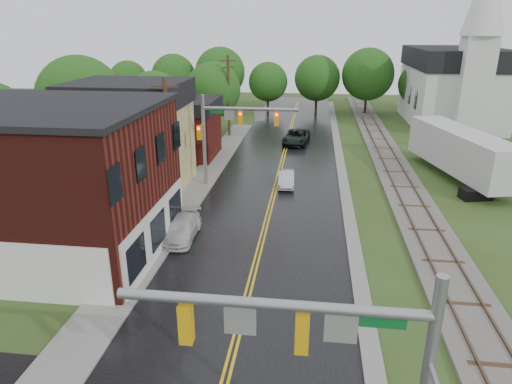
% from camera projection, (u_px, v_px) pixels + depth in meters
% --- Properties ---
extents(main_road, '(10.00, 90.00, 0.02)m').
position_uv_depth(main_road, '(278.00, 176.00, 38.73)').
color(main_road, black).
rests_on(main_road, ground).
extents(curb_right, '(0.80, 70.00, 0.12)m').
position_uv_depth(curb_right, '(340.00, 162.00, 42.74)').
color(curb_right, gray).
rests_on(curb_right, ground).
extents(sidewalk_left, '(2.40, 50.00, 0.12)m').
position_uv_depth(sidewalk_left, '(192.00, 193.00, 34.82)').
color(sidewalk_left, gray).
rests_on(sidewalk_left, ground).
extents(brick_building, '(14.30, 10.30, 8.30)m').
position_uv_depth(brick_building, '(29.00, 180.00, 24.82)').
color(brick_building, '#4A150F').
rests_on(brick_building, ground).
extents(yellow_house, '(8.00, 7.00, 6.40)m').
position_uv_depth(yellow_house, '(133.00, 147.00, 35.21)').
color(yellow_house, tan).
rests_on(yellow_house, ground).
extents(darkred_building, '(7.00, 6.00, 4.40)m').
position_uv_depth(darkred_building, '(179.00, 134.00, 43.81)').
color(darkred_building, '#3F0F0C').
rests_on(darkred_building, ground).
extents(church, '(10.40, 18.40, 20.00)m').
position_uv_depth(church, '(456.00, 78.00, 56.43)').
color(church, silver).
rests_on(church, ground).
extents(railroad, '(3.20, 80.00, 0.30)m').
position_uv_depth(railroad, '(390.00, 163.00, 42.16)').
color(railroad, '#59544C').
rests_on(railroad, ground).
extents(traffic_signal_near, '(7.34, 0.30, 7.20)m').
position_uv_depth(traffic_signal_near, '(334.00, 354.00, 10.54)').
color(traffic_signal_near, gray).
rests_on(traffic_signal_near, ground).
extents(traffic_signal_far, '(7.34, 0.43, 7.20)m').
position_uv_depth(traffic_signal_far, '(231.00, 125.00, 34.63)').
color(traffic_signal_far, gray).
rests_on(traffic_signal_far, ground).
extents(utility_pole_b, '(1.80, 0.28, 9.00)m').
position_uv_depth(utility_pole_b, '(169.00, 142.00, 30.46)').
color(utility_pole_b, '#382616').
rests_on(utility_pole_b, ground).
extents(utility_pole_c, '(1.80, 0.28, 9.00)m').
position_uv_depth(utility_pole_c, '(229.00, 95.00, 50.94)').
color(utility_pole_c, '#382616').
rests_on(utility_pole_c, ground).
extents(tree_left_b, '(7.60, 7.60, 9.69)m').
position_uv_depth(tree_left_b, '(82.00, 101.00, 40.64)').
color(tree_left_b, black).
rests_on(tree_left_b, ground).
extents(tree_left_c, '(6.00, 6.00, 7.65)m').
position_uv_depth(tree_left_c, '(156.00, 101.00, 48.03)').
color(tree_left_c, black).
rests_on(tree_left_c, ground).
extents(tree_left_e, '(6.40, 6.40, 8.16)m').
position_uv_depth(tree_left_e, '(214.00, 91.00, 52.91)').
color(tree_left_e, black).
rests_on(tree_left_e, ground).
extents(suv_dark, '(3.04, 5.63, 1.50)m').
position_uv_depth(suv_dark, '(296.00, 137.00, 48.93)').
color(suv_dark, black).
rests_on(suv_dark, ground).
extents(sedan_silver, '(1.45, 3.60, 1.17)m').
position_uv_depth(sedan_silver, '(286.00, 179.00, 36.25)').
color(sedan_silver, silver).
rests_on(sedan_silver, ground).
extents(pickup_white, '(1.82, 4.32, 1.24)m').
position_uv_depth(pickup_white, '(182.00, 229.00, 27.33)').
color(pickup_white, silver).
rests_on(pickup_white, ground).
extents(semi_trailer, '(5.88, 13.27, 4.04)m').
position_uv_depth(semi_trailer, '(461.00, 151.00, 37.33)').
color(semi_trailer, black).
rests_on(semi_trailer, ground).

